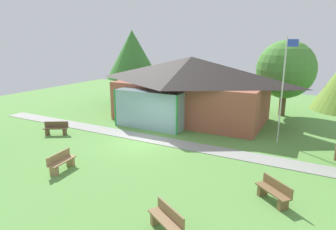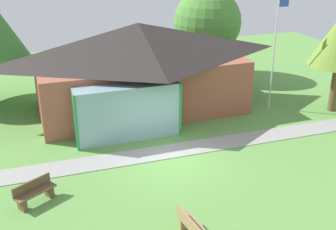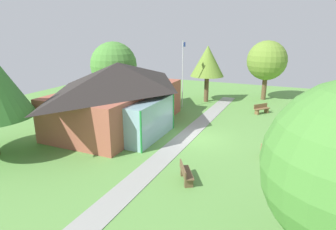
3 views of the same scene
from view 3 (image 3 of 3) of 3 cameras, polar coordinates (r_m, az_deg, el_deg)
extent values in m
plane|color=#609947|center=(19.42, 5.37, -4.58)|extent=(44.00, 44.00, 0.00)
cube|color=#A35642|center=(21.94, -9.66, 1.69)|extent=(10.80, 5.75, 2.88)
pyramid|color=#2D2826|center=(21.46, -9.96, 7.84)|extent=(11.80, 6.75, 1.87)
cube|color=#8CB2BF|center=(18.93, -3.47, -0.94)|extent=(4.86, 1.20, 2.60)
cylinder|color=green|center=(16.64, -5.44, -3.49)|extent=(0.12, 0.12, 2.60)
cylinder|color=green|center=(20.80, 1.04, 0.70)|extent=(0.12, 0.12, 2.60)
cube|color=#999993|center=(19.61, 3.62, -4.28)|extent=(25.91, 1.68, 0.03)
cylinder|color=silver|center=(26.40, 2.94, 7.99)|extent=(0.08, 0.08, 6.12)
cube|color=blue|center=(26.42, 3.26, 13.90)|extent=(0.60, 0.02, 0.40)
cube|color=brown|center=(13.93, 3.76, -11.43)|extent=(1.52, 1.14, 0.06)
cube|color=brown|center=(14.53, 3.35, -11.31)|extent=(0.34, 0.43, 0.39)
cube|color=brown|center=(13.58, 4.17, -13.45)|extent=(0.34, 0.43, 0.39)
cube|color=brown|center=(13.80, 2.99, -10.71)|extent=(1.32, 0.81, 0.36)
cube|color=#9E7A51|center=(17.37, 20.47, -6.63)|extent=(0.61, 1.54, 0.06)
cube|color=#9E7A51|center=(17.44, 18.58, -7.26)|extent=(0.42, 0.20, 0.39)
cube|color=#9E7A51|center=(17.52, 22.19, -7.53)|extent=(0.42, 0.20, 0.39)
cube|color=#9E7A51|center=(17.12, 20.57, -6.22)|extent=(0.23, 1.50, 0.36)
cube|color=brown|center=(26.12, 18.27, 1.22)|extent=(1.43, 1.30, 0.06)
cube|color=brown|center=(26.56, 19.07, 0.82)|extent=(0.38, 0.41, 0.39)
cube|color=brown|center=(25.81, 17.34, 0.54)|extent=(0.38, 0.41, 0.39)
cube|color=brown|center=(26.20, 18.02, 1.76)|extent=(1.18, 1.01, 0.36)
cube|color=olive|center=(23.48, 25.94, -1.32)|extent=(1.52, 1.14, 0.06)
cube|color=olive|center=(24.02, 26.50, -1.65)|extent=(0.34, 0.43, 0.39)
cube|color=olive|center=(23.08, 25.20, -2.17)|extent=(0.34, 0.43, 0.39)
cube|color=olive|center=(23.50, 25.60, -0.72)|extent=(1.32, 0.81, 0.36)
cube|color=brown|center=(12.80, 26.25, -16.00)|extent=(0.48, 1.51, 0.06)
cube|color=brown|center=(12.88, 23.56, -16.75)|extent=(0.40, 0.17, 0.39)
cube|color=brown|center=(13.00, 28.61, -17.14)|extent=(0.40, 0.17, 0.39)
cube|color=brown|center=(12.53, 26.42, -15.63)|extent=(0.10, 1.50, 0.36)
cylinder|color=brown|center=(29.42, -10.52, 4.55)|extent=(0.51, 0.51, 2.02)
sphere|color=#4C8C38|center=(28.99, -10.80, 9.79)|extent=(4.53, 4.53, 4.53)
cylinder|color=brown|center=(31.53, 18.68, 5.26)|extent=(0.48, 0.48, 2.56)
sphere|color=olive|center=(31.15, 19.15, 10.27)|extent=(3.99, 3.99, 3.99)
cylinder|color=brown|center=(29.21, 7.69, 5.18)|extent=(0.45, 0.45, 2.60)
cone|color=olive|center=(28.80, 7.90, 10.64)|extent=(3.33, 3.33, 2.99)
camera|label=1|loc=(27.65, 42.13, 10.09)|focal=31.24mm
camera|label=2|loc=(14.96, 63.78, 13.35)|focal=44.08mm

